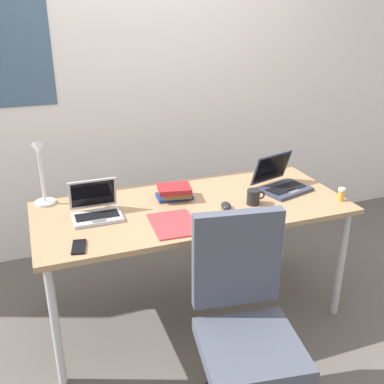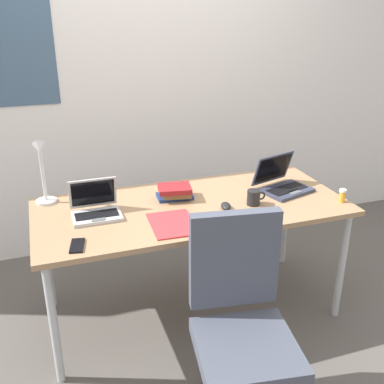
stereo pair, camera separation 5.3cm
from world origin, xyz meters
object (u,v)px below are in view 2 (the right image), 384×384
(desk_lamp, at_px, (43,173))
(pill_bottle, at_px, (342,195))
(laptop_mid_desk, at_px, (282,183))
(coffee_mug, at_px, (254,198))
(book_stack, at_px, (175,192))
(office_chair, at_px, (241,341))
(laptop_far_corner, at_px, (96,209))
(paper_folder_back_left, at_px, (173,224))
(cell_phone, at_px, (77,246))
(computer_mouse, at_px, (226,206))

(desk_lamp, distance_m, pill_bottle, 1.74)
(laptop_mid_desk, height_order, coffee_mug, laptop_mid_desk)
(book_stack, relative_size, office_chair, 0.23)
(desk_lamp, relative_size, office_chair, 0.41)
(pill_bottle, xyz_separation_m, office_chair, (-0.88, -0.54, -0.38))
(desk_lamp, xyz_separation_m, laptop_mid_desk, (1.41, -0.25, -0.15))
(laptop_far_corner, relative_size, laptop_mid_desk, 0.73)
(pill_bottle, xyz_separation_m, paper_folder_back_left, (-1.03, 0.04, -0.04))
(desk_lamp, height_order, office_chair, desk_lamp)
(paper_folder_back_left, bearing_deg, pill_bottle, -2.11)
(pill_bottle, distance_m, office_chair, 1.10)
(cell_phone, relative_size, book_stack, 0.61)
(laptop_far_corner, height_order, laptop_mid_desk, laptop_mid_desk)
(desk_lamp, relative_size, computer_mouse, 4.17)
(cell_phone, bearing_deg, laptop_mid_desk, 25.03)
(book_stack, xyz_separation_m, paper_folder_back_left, (-0.12, -0.33, -0.04))
(desk_lamp, distance_m, laptop_mid_desk, 1.44)
(cell_phone, distance_m, paper_folder_back_left, 0.51)
(laptop_far_corner, distance_m, office_chair, 1.04)
(computer_mouse, bearing_deg, office_chair, -92.86)
(laptop_mid_desk, height_order, office_chair, office_chair)
(book_stack, bearing_deg, cell_phone, -146.77)
(computer_mouse, distance_m, cell_phone, 0.86)
(book_stack, distance_m, coffee_mug, 0.47)
(coffee_mug, bearing_deg, pill_bottle, -14.64)
(cell_phone, bearing_deg, laptop_far_corner, 77.99)
(coffee_mug, height_order, office_chair, office_chair)
(laptop_mid_desk, height_order, paper_folder_back_left, laptop_mid_desk)
(coffee_mug, bearing_deg, book_stack, 149.88)
(laptop_far_corner, xyz_separation_m, computer_mouse, (0.71, -0.14, -0.02))
(computer_mouse, xyz_separation_m, cell_phone, (-0.85, -0.17, -0.01))
(desk_lamp, xyz_separation_m, pill_bottle, (1.65, -0.52, -0.16))
(laptop_far_corner, bearing_deg, pill_bottle, -11.14)
(coffee_mug, relative_size, office_chair, 0.12)
(book_stack, height_order, office_chair, office_chair)
(computer_mouse, relative_size, pill_bottle, 1.22)
(paper_folder_back_left, bearing_deg, cell_phone, -171.41)
(laptop_far_corner, relative_size, pill_bottle, 3.33)
(cell_phone, distance_m, coffee_mug, 1.04)
(office_chair, bearing_deg, coffee_mug, 61.29)
(computer_mouse, height_order, book_stack, book_stack)
(coffee_mug, distance_m, office_chair, 0.86)
(book_stack, xyz_separation_m, coffee_mug, (0.40, -0.23, 0.00))
(pill_bottle, bearing_deg, book_stack, 158.08)
(book_stack, height_order, coffee_mug, coffee_mug)
(laptop_far_corner, bearing_deg, coffee_mug, -9.09)
(laptop_mid_desk, xyz_separation_m, computer_mouse, (-0.44, -0.15, -0.03))
(office_chair, bearing_deg, paper_folder_back_left, 104.38)
(laptop_mid_desk, bearing_deg, pill_bottle, -48.83)
(laptop_mid_desk, height_order, cell_phone, laptop_mid_desk)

